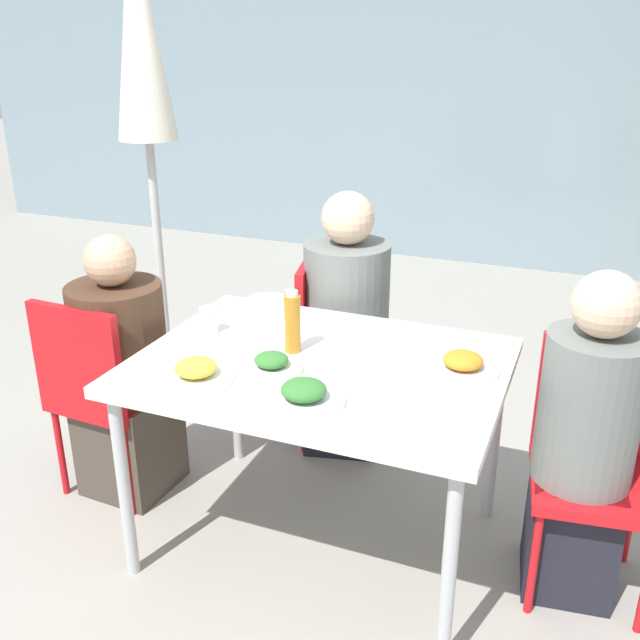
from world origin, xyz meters
TOP-DOWN VIEW (x-y plane):
  - ground_plane at (0.00, 0.00)m, footprint 24.00×24.00m
  - building_facade at (0.00, 3.83)m, footprint 10.00×0.20m
  - dining_table at (0.00, 0.00)m, footprint 1.23×0.91m
  - chair_left at (-0.92, -0.03)m, footprint 0.42×0.42m
  - person_left at (-0.86, 0.05)m, footprint 0.36×0.36m
  - chair_right at (0.90, 0.20)m, footprint 0.45×0.45m
  - person_right at (0.86, 0.12)m, footprint 0.32×0.32m
  - chair_far at (-0.25, 0.74)m, footprint 0.48×0.48m
  - person_far at (-0.16, 0.71)m, footprint 0.40×0.40m
  - closed_umbrella at (-1.30, 0.97)m, footprint 0.36×0.36m
  - plate_0 at (0.06, -0.28)m, footprint 0.25×0.25m
  - plate_1 at (-0.32, -0.27)m, footprint 0.25×0.25m
  - plate_2 at (-0.12, -0.12)m, footprint 0.21×0.21m
  - plate_3 at (0.46, 0.10)m, footprint 0.24×0.24m
  - bottle at (-0.12, 0.04)m, footprint 0.06×0.06m
  - drinking_cup at (-0.47, 0.08)m, footprint 0.07×0.07m
  - salad_bowl at (-0.36, 0.33)m, footprint 0.17×0.17m

SIDE VIEW (x-z plane):
  - ground_plane at x=0.00m, z-range 0.00..0.00m
  - chair_left at x=-0.92m, z-range 0.07..0.93m
  - chair_right at x=0.90m, z-range 0.07..0.93m
  - chair_far at x=-0.25m, z-range 0.07..0.93m
  - person_left at x=-0.86m, z-range -0.04..1.05m
  - person_right at x=0.86m, z-range -0.03..1.11m
  - person_far at x=-0.16m, z-range -0.04..1.14m
  - dining_table at x=0.00m, z-range 0.31..1.06m
  - plate_2 at x=-0.12m, z-range 0.74..0.80m
  - plate_3 at x=0.46m, z-range 0.74..0.81m
  - plate_1 at x=-0.32m, z-range 0.74..0.81m
  - plate_0 at x=0.06m, z-range 0.74..0.81m
  - salad_bowl at x=-0.36m, z-range 0.75..0.81m
  - drinking_cup at x=-0.47m, z-range 0.75..0.85m
  - bottle at x=-0.12m, z-range 0.74..0.97m
  - building_facade at x=0.00m, z-range 0.00..3.00m
  - closed_umbrella at x=-1.30m, z-range 0.50..2.83m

